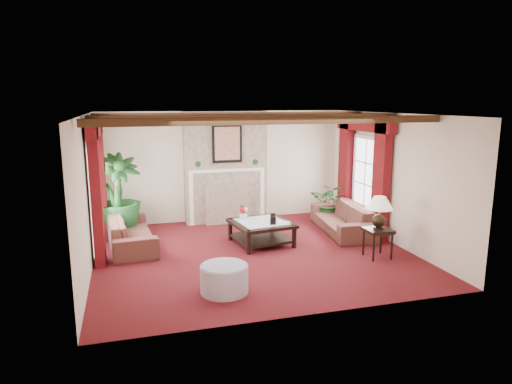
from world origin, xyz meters
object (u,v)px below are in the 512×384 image
object	(u,v)px
sofa_left	(130,227)
side_table	(377,243)
coffee_table	(261,233)
ottoman	(224,279)
potted_palm	(118,213)
sofa_right	(342,214)

from	to	relation	value
sofa_left	side_table	xyz separation A→B (m)	(4.52, -1.96, -0.14)
coffee_table	ottoman	world-z (taller)	coffee_table
potted_palm	ottoman	world-z (taller)	potted_palm
sofa_right	side_table	distance (m)	1.75
sofa_left	sofa_right	size ratio (longest dim) A/B	0.98
ottoman	sofa_left	bearing A→B (deg)	116.36
sofa_left	ottoman	world-z (taller)	sofa_left
side_table	coffee_table	bearing A→B (deg)	143.58
sofa_right	ottoman	distance (m)	4.15
sofa_right	potted_palm	distance (m)	5.01
sofa_left	sofa_right	xyz separation A→B (m)	(4.64, -0.22, 0.01)
sofa_right	coffee_table	bearing A→B (deg)	-74.24
coffee_table	ottoman	size ratio (longest dim) A/B	1.54
sofa_left	ottoman	xyz separation A→B (m)	(1.37, -2.76, -0.20)
potted_palm	coffee_table	distance (m)	3.21
sofa_right	potted_palm	size ratio (longest dim) A/B	1.09
potted_palm	coffee_table	xyz separation A→B (m)	(2.87, -1.41, -0.27)
sofa_right	potted_palm	xyz separation A→B (m)	(-4.89, 1.08, 0.08)
coffee_table	sofa_left	bearing A→B (deg)	159.72
sofa_left	potted_palm	bearing A→B (deg)	11.18
sofa_left	potted_palm	world-z (taller)	potted_palm
sofa_left	coffee_table	world-z (taller)	sofa_left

